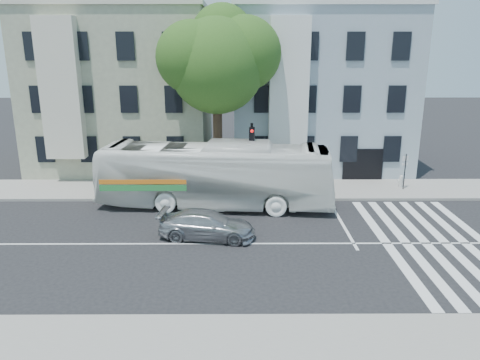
{
  "coord_description": "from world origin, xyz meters",
  "views": [
    {
      "loc": [
        1.21,
        -19.59,
        8.75
      ],
      "look_at": [
        1.32,
        2.13,
        2.4
      ],
      "focal_mm": 35.0,
      "sensor_mm": 36.0,
      "label": 1
    }
  ],
  "objects_px": {
    "bus": "(215,175)",
    "traffic_signal": "(252,152)",
    "fire_hydrant": "(401,181)",
    "sedan": "(207,225)"
  },
  "relations": [
    {
      "from": "traffic_signal",
      "to": "bus",
      "type": "bearing_deg",
      "value": -152.8
    },
    {
      "from": "bus",
      "to": "traffic_signal",
      "type": "height_order",
      "value": "traffic_signal"
    },
    {
      "from": "sedan",
      "to": "traffic_signal",
      "type": "distance_m",
      "value": 6.14
    },
    {
      "from": "traffic_signal",
      "to": "sedan",
      "type": "bearing_deg",
      "value": -105.82
    },
    {
      "from": "fire_hydrant",
      "to": "sedan",
      "type": "bearing_deg",
      "value": -146.85
    },
    {
      "from": "fire_hydrant",
      "to": "traffic_signal",
      "type": "bearing_deg",
      "value": -166.03
    },
    {
      "from": "bus",
      "to": "fire_hydrant",
      "type": "height_order",
      "value": "bus"
    },
    {
      "from": "bus",
      "to": "traffic_signal",
      "type": "relative_size",
      "value": 2.86
    },
    {
      "from": "fire_hydrant",
      "to": "bus",
      "type": "bearing_deg",
      "value": -164.92
    },
    {
      "from": "sedan",
      "to": "fire_hydrant",
      "type": "height_order",
      "value": "sedan"
    }
  ]
}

